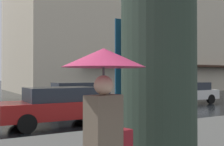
% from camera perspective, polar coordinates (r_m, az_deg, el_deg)
% --- Properties ---
extents(haussmann_block_corner, '(18.48, 29.19, 19.47)m').
position_cam_1_polar(haussmann_block_corner, '(38.66, 2.58, 10.85)').
color(haussmann_block_corner, beige).
rests_on(haussmann_block_corner, ground_plane).
extents(billboard_column, '(1.32, 1.32, 3.63)m').
position_cam_1_polar(billboard_column, '(4.74, 9.52, 1.62)').
color(billboard_column, '#28382D').
rests_on(billboard_column, sidewalk_pavement).
extents(car_white, '(1.85, 4.10, 1.41)m').
position_cam_1_polar(car_white, '(18.96, 15.45, -3.85)').
color(car_white, silver).
rests_on(car_white, ground_plane).
extents(car_red, '(1.85, 4.10, 1.41)m').
position_cam_1_polar(car_red, '(10.39, -11.16, -6.52)').
color(car_red, maroon).
rests_on(car_red, ground_plane).
extents(car_dark_grey, '(1.85, 4.10, 1.41)m').
position_cam_1_polar(car_dark_grey, '(17.64, -7.64, -4.11)').
color(car_dark_grey, '#4C4C51').
rests_on(car_dark_grey, ground_plane).
extents(pedestrian_far_down_pavement, '(0.95, 0.95, 1.98)m').
position_cam_1_polar(pedestrian_far_down_pavement, '(3.10, -1.62, -2.83)').
color(pedestrian_far_down_pavement, '#6B5B4C').
rests_on(pedestrian_far_down_pavement, sidewalk_pavement).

